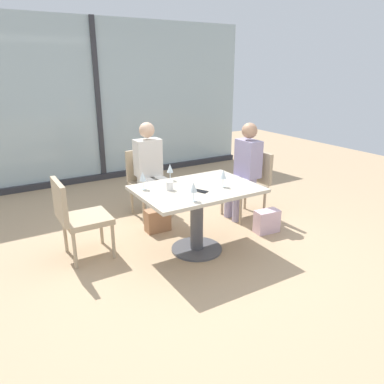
{
  "coord_description": "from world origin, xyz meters",
  "views": [
    {
      "loc": [
        -1.94,
        -3.11,
        1.94
      ],
      "look_at": [
        0.0,
        0.1,
        0.65
      ],
      "focal_mm": 34.47,
      "sensor_mm": 36.0,
      "label": 1
    }
  ],
  "objects_px": {
    "chair_near_window": "(147,179)",
    "handbag_1": "(267,221)",
    "wine_glass_1": "(223,175)",
    "wine_glass_0": "(193,188)",
    "wine_glass_3": "(170,169)",
    "handbag_0": "(158,220)",
    "wine_glass_2": "(143,177)",
    "cell_phone_on_table": "(201,191)",
    "dining_table_main": "(197,204)",
    "person_near_window": "(150,166)",
    "chair_far_right": "(250,180)",
    "chair_far_left": "(77,214)",
    "person_far_right": "(244,166)",
    "coffee_cup": "(170,186)"
  },
  "relations": [
    {
      "from": "wine_glass_0",
      "to": "cell_phone_on_table",
      "type": "height_order",
      "value": "wine_glass_0"
    },
    {
      "from": "dining_table_main",
      "to": "chair_far_left",
      "type": "relative_size",
      "value": 1.44
    },
    {
      "from": "chair_far_right",
      "to": "chair_far_left",
      "type": "xyz_separation_m",
      "value": [
        -2.29,
        0.0,
        0.0
      ]
    },
    {
      "from": "chair_near_window",
      "to": "wine_glass_1",
      "type": "distance_m",
      "value": 1.45
    },
    {
      "from": "person_near_window",
      "to": "wine_glass_1",
      "type": "height_order",
      "value": "person_near_window"
    },
    {
      "from": "chair_far_right",
      "to": "handbag_1",
      "type": "relative_size",
      "value": 2.9
    },
    {
      "from": "chair_far_left",
      "to": "handbag_0",
      "type": "height_order",
      "value": "chair_far_left"
    },
    {
      "from": "person_near_window",
      "to": "wine_glass_3",
      "type": "distance_m",
      "value": 0.8
    },
    {
      "from": "handbag_1",
      "to": "coffee_cup",
      "type": "bearing_deg",
      "value": -179.86
    },
    {
      "from": "chair_far_left",
      "to": "person_far_right",
      "type": "height_order",
      "value": "person_far_right"
    },
    {
      "from": "wine_glass_2",
      "to": "handbag_0",
      "type": "distance_m",
      "value": 0.91
    },
    {
      "from": "wine_glass_3",
      "to": "handbag_0",
      "type": "distance_m",
      "value": 0.78
    },
    {
      "from": "wine_glass_3",
      "to": "handbag_1",
      "type": "bearing_deg",
      "value": -21.35
    },
    {
      "from": "chair_near_window",
      "to": "dining_table_main",
      "type": "bearing_deg",
      "value": -90.0
    },
    {
      "from": "wine_glass_3",
      "to": "person_far_right",
      "type": "bearing_deg",
      "value": 5.95
    },
    {
      "from": "chair_far_right",
      "to": "handbag_0",
      "type": "height_order",
      "value": "chair_far_right"
    },
    {
      "from": "wine_glass_0",
      "to": "person_far_right",
      "type": "bearing_deg",
      "value": 32.9
    },
    {
      "from": "person_near_window",
      "to": "chair_far_left",
      "type": "bearing_deg",
      "value": -150.12
    },
    {
      "from": "chair_near_window",
      "to": "person_near_window",
      "type": "bearing_deg",
      "value": -90.0
    },
    {
      "from": "wine_glass_0",
      "to": "wine_glass_2",
      "type": "height_order",
      "value": "same"
    },
    {
      "from": "wine_glass_1",
      "to": "handbag_0",
      "type": "xyz_separation_m",
      "value": [
        -0.4,
        0.79,
        -0.72
      ]
    },
    {
      "from": "wine_glass_1",
      "to": "handbag_0",
      "type": "height_order",
      "value": "wine_glass_1"
    },
    {
      "from": "chair_far_left",
      "to": "cell_phone_on_table",
      "type": "bearing_deg",
      "value": -29.66
    },
    {
      "from": "wine_glass_0",
      "to": "wine_glass_1",
      "type": "xyz_separation_m",
      "value": [
        0.49,
        0.21,
        0.0
      ]
    },
    {
      "from": "coffee_cup",
      "to": "handbag_1",
      "type": "distance_m",
      "value": 1.42
    },
    {
      "from": "wine_glass_0",
      "to": "wine_glass_1",
      "type": "relative_size",
      "value": 1.0
    },
    {
      "from": "chair_near_window",
      "to": "handbag_1",
      "type": "height_order",
      "value": "chair_near_window"
    },
    {
      "from": "dining_table_main",
      "to": "handbag_0",
      "type": "distance_m",
      "value": 0.8
    },
    {
      "from": "chair_near_window",
      "to": "wine_glass_0",
      "type": "bearing_deg",
      "value": -98.61
    },
    {
      "from": "dining_table_main",
      "to": "wine_glass_1",
      "type": "distance_m",
      "value": 0.42
    },
    {
      "from": "handbag_0",
      "to": "handbag_1",
      "type": "bearing_deg",
      "value": -31.41
    },
    {
      "from": "wine_glass_0",
      "to": "handbag_0",
      "type": "bearing_deg",
      "value": 84.62
    },
    {
      "from": "cell_phone_on_table",
      "to": "handbag_1",
      "type": "height_order",
      "value": "cell_phone_on_table"
    },
    {
      "from": "dining_table_main",
      "to": "wine_glass_0",
      "type": "relative_size",
      "value": 6.77
    },
    {
      "from": "wine_glass_2",
      "to": "wine_glass_0",
      "type": "bearing_deg",
      "value": -65.27
    },
    {
      "from": "dining_table_main",
      "to": "chair_near_window",
      "type": "height_order",
      "value": "chair_near_window"
    },
    {
      "from": "wine_glass_1",
      "to": "wine_glass_3",
      "type": "bearing_deg",
      "value": 126.29
    },
    {
      "from": "wine_glass_1",
      "to": "wine_glass_2",
      "type": "bearing_deg",
      "value": 154.45
    },
    {
      "from": "wine_glass_1",
      "to": "handbag_1",
      "type": "relative_size",
      "value": 0.62
    },
    {
      "from": "chair_far_right",
      "to": "wine_glass_0",
      "type": "xyz_separation_m",
      "value": [
        -1.39,
        -0.83,
        0.37
      ]
    },
    {
      "from": "wine_glass_2",
      "to": "coffee_cup",
      "type": "relative_size",
      "value": 2.06
    },
    {
      "from": "chair_far_left",
      "to": "cell_phone_on_table",
      "type": "distance_m",
      "value": 1.3
    },
    {
      "from": "chair_near_window",
      "to": "wine_glass_2",
      "type": "xyz_separation_m",
      "value": [
        -0.5,
        -1.02,
        0.37
      ]
    },
    {
      "from": "wine_glass_1",
      "to": "handbag_1",
      "type": "xyz_separation_m",
      "value": [
        0.73,
        0.07,
        -0.72
      ]
    },
    {
      "from": "chair_far_left",
      "to": "handbag_1",
      "type": "distance_m",
      "value": 2.22
    },
    {
      "from": "cell_phone_on_table",
      "to": "wine_glass_1",
      "type": "bearing_deg",
      "value": -23.16
    },
    {
      "from": "wine_glass_1",
      "to": "wine_glass_3",
      "type": "height_order",
      "value": "same"
    },
    {
      "from": "chair_near_window",
      "to": "wine_glass_1",
      "type": "height_order",
      "value": "wine_glass_1"
    },
    {
      "from": "chair_near_window",
      "to": "coffee_cup",
      "type": "bearing_deg",
      "value": -103.25
    },
    {
      "from": "cell_phone_on_table",
      "to": "dining_table_main",
      "type": "bearing_deg",
      "value": 48.38
    }
  ]
}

